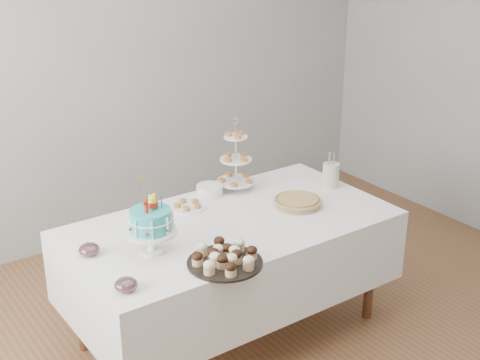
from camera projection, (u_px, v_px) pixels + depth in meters
floor at (260, 356)px, 3.97m from camera, size 5.00×5.00×0.00m
walls at (262, 141)px, 3.47m from camera, size 5.04×4.04×2.70m
table at (231, 256)px, 4.00m from camera, size 1.92×1.02×0.77m
birthday_cake at (151, 233)px, 3.52m from camera, size 0.28×0.28×0.42m
cupcake_tray at (225, 256)px, 3.43m from camera, size 0.39×0.39×0.09m
pie at (298, 202)px, 4.11m from camera, size 0.30×0.30×0.05m
tiered_stand at (236, 160)px, 4.29m from camera, size 0.25×0.25×0.49m
plate_stack at (210, 190)px, 4.26m from camera, size 0.17×0.17×0.07m
pastry_plate at (188, 206)px, 4.09m from camera, size 0.22×0.22×0.03m
jam_bowl_a at (126, 285)px, 3.19m from camera, size 0.11×0.11×0.07m
jam_bowl_b at (89, 250)px, 3.52m from camera, size 0.11×0.11×0.07m
utensil_pitcher at (331, 174)px, 4.37m from camera, size 0.12×0.11×0.24m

